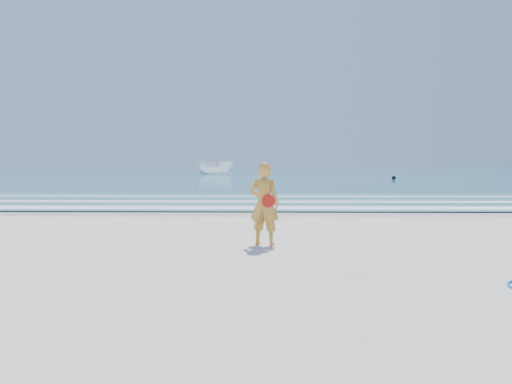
{
  "coord_description": "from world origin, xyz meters",
  "views": [
    {
      "loc": [
        0.38,
        -7.81,
        1.7
      ],
      "look_at": [
        0.16,
        4.0,
        1.0
      ],
      "focal_mm": 35.0,
      "sensor_mm": 36.0,
      "label": 1
    }
  ],
  "objects": [
    {
      "name": "boat",
      "position": [
        -6.56,
        61.78,
        1.03
      ],
      "size": [
        5.28,
        2.36,
        1.98
      ],
      "primitive_type": "imported",
      "rotation": [
        0.0,
        0.0,
        1.49
      ],
      "color": "white",
      "rests_on": "ocean"
    },
    {
      "name": "buoy",
      "position": [
        12.79,
        40.58,
        0.24
      ],
      "size": [
        0.41,
        0.41,
        0.41
      ],
      "primitive_type": "sphere",
      "color": "black",
      "rests_on": "ocean"
    },
    {
      "name": "foam_far",
      "position": [
        0.0,
        16.5,
        0.05
      ],
      "size": [
        400.0,
        0.6,
        0.01
      ],
      "primitive_type": "cube",
      "color": "white",
      "rests_on": "shallow"
    },
    {
      "name": "ground",
      "position": [
        0.0,
        0.0,
        0.0
      ],
      "size": [
        400.0,
        400.0,
        0.0
      ],
      "primitive_type": "plane",
      "color": "silver",
      "rests_on": "ground"
    },
    {
      "name": "ocean",
      "position": [
        0.0,
        105.0,
        0.02
      ],
      "size": [
        400.0,
        190.0,
        0.04
      ],
      "primitive_type": "cube",
      "color": "#19727F",
      "rests_on": "ground"
    },
    {
      "name": "foam_near",
      "position": [
        0.0,
        10.3,
        0.05
      ],
      "size": [
        400.0,
        1.4,
        0.01
      ],
      "primitive_type": "cube",
      "color": "white",
      "rests_on": "shallow"
    },
    {
      "name": "shallow",
      "position": [
        0.0,
        14.0,
        0.04
      ],
      "size": [
        400.0,
        10.0,
        0.01
      ],
      "primitive_type": "cube",
      "color": "#59B7AD",
      "rests_on": "ocean"
    },
    {
      "name": "wet_sand",
      "position": [
        0.0,
        9.0,
        0.0
      ],
      "size": [
        400.0,
        2.4,
        0.0
      ],
      "primitive_type": "cube",
      "color": "#B2A893",
      "rests_on": "ground"
    },
    {
      "name": "foam_mid",
      "position": [
        0.0,
        13.2,
        0.05
      ],
      "size": [
        400.0,
        0.9,
        0.01
      ],
      "primitive_type": "cube",
      "color": "white",
      "rests_on": "shallow"
    },
    {
      "name": "woman",
      "position": [
        0.36,
        2.38,
        0.85
      ],
      "size": [
        0.71,
        0.57,
        1.7
      ],
      "color": "gold",
      "rests_on": "ground"
    }
  ]
}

